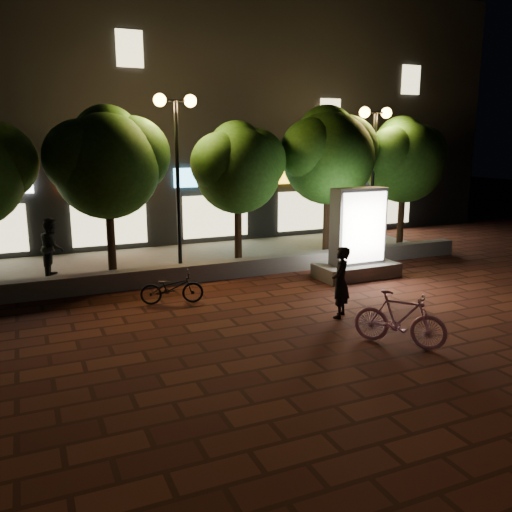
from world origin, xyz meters
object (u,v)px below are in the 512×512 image
ad_kiosk (357,242)px  scooter_parked (172,288)px  tree_far_right (405,157)px  street_lamp_right (374,142)px  tree_left (108,159)px  tree_mid (238,164)px  tree_right (329,152)px  pedestrian (52,247)px  scooter_pink (400,319)px  street_lamp_left (176,138)px  rider (340,282)px

ad_kiosk → scooter_parked: bearing=-176.4°
tree_far_right → street_lamp_right: size_ratio=0.96×
tree_left → tree_mid: size_ratio=1.09×
tree_far_right → street_lamp_right: bearing=-170.4°
tree_left → tree_mid: (4.00, -0.00, -0.23)m
tree_right → street_lamp_right: 1.70m
pedestrian → tree_left: bearing=-97.7°
tree_mid → ad_kiosk: size_ratio=1.71×
tree_far_right → scooter_pink: (-6.25, -7.76, -2.82)m
street_lamp_left → rider: bearing=-68.7°
street_lamp_right → pedestrian: (-10.59, 0.79, -2.96)m
tree_right → rider: tree_right is taller
tree_far_right → pedestrian: 12.40m
tree_right → tree_far_right: 3.20m
scooter_pink → street_lamp_left: bearing=67.6°
scooter_parked → scooter_pink: bearing=-129.5°
tree_right → tree_far_right: (3.20, -0.00, -0.20)m
tree_left → ad_kiosk: (6.55, -2.94, -2.38)m
tree_mid → scooter_parked: size_ratio=2.91×
street_lamp_left → street_lamp_right: bearing=0.0°
tree_left → street_lamp_right: bearing=-1.7°
scooter_parked → pedestrian: 4.61m
tree_far_right → tree_mid: bearing=-180.0°
tree_mid → ad_kiosk: 4.45m
tree_right → pedestrian: (-8.95, 0.53, -2.63)m
tree_mid → scooter_pink: bearing=-88.1°
tree_right → pedestrian: 9.34m
tree_mid → scooter_parked: 5.34m
tree_left → tree_right: bearing=0.0°
street_lamp_right → scooter_parked: street_lamp_right is taller
tree_left → tree_right: size_ratio=0.97×
ad_kiosk → scooter_pink: size_ratio=1.45×
tree_left → tree_far_right: size_ratio=1.03×
street_lamp_right → scooter_parked: bearing=-159.4°
tree_far_right → ad_kiosk: (-3.95, -2.94, -2.31)m
tree_left → tree_mid: bearing=-0.0°
tree_mid → pedestrian: bearing=174.6°
street_lamp_left → scooter_parked: (-1.08, -3.03, -3.62)m
tree_left → street_lamp_left: street_lamp_left is taller
tree_left → scooter_parked: size_ratio=3.16×
tree_far_right → pedestrian: tree_far_right is taller
rider → street_lamp_left: bearing=-113.1°
street_lamp_left → ad_kiosk: bearing=-30.2°
rider → ad_kiosk: bearing=-174.4°
tree_right → scooter_pink: bearing=-111.4°
rider → scooter_parked: rider is taller
scooter_pink → tree_mid: bearing=52.4°
tree_far_right → ad_kiosk: size_ratio=1.81×
tree_right → tree_left: bearing=-180.0°
scooter_pink → scooter_parked: scooter_pink is taller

